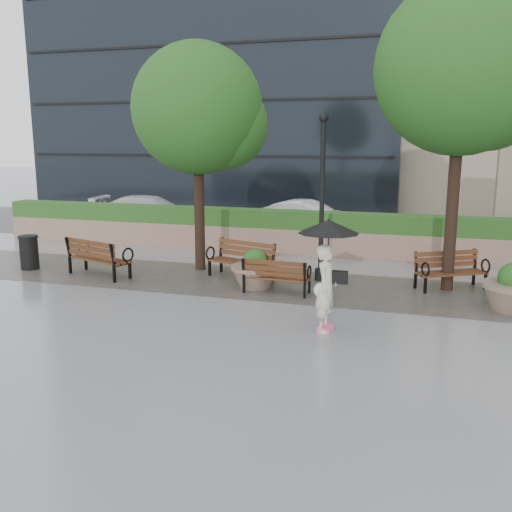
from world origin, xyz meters
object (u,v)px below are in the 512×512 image
(lamppost, at_px, (322,209))
(pedestrian, at_px, (327,264))
(bench_0, at_px, (99,265))
(bench_2, at_px, (276,283))
(planter_left, at_px, (255,273))
(trash_bin, at_px, (29,253))
(car_left, at_px, (152,213))
(car_right, at_px, (308,218))
(bench_3, at_px, (450,278))
(bench_1, at_px, (241,268))

(lamppost, relative_size, pedestrian, 1.99)
(bench_0, height_order, lamppost, lamppost)
(bench_2, relative_size, pedestrian, 0.75)
(planter_left, bearing_deg, trash_bin, 179.07)
(bench_0, relative_size, car_left, 0.43)
(bench_2, distance_m, car_right, 8.56)
(bench_3, distance_m, car_right, 8.49)
(bench_0, distance_m, bench_2, 4.95)
(lamppost, bearing_deg, bench_2, -115.25)
(bench_1, height_order, car_left, car_left)
(bench_2, height_order, planter_left, planter_left)
(lamppost, bearing_deg, trash_bin, -171.89)
(bench_3, bearing_deg, trash_bin, 155.50)
(trash_bin, relative_size, pedestrian, 0.43)
(bench_3, xyz_separation_m, pedestrian, (-2.35, -3.85, 1.02))
(bench_1, distance_m, trash_bin, 6.03)
(bench_2, xyz_separation_m, car_left, (-7.29, 7.87, 0.42))
(bench_3, relative_size, car_right, 0.46)
(bench_2, xyz_separation_m, lamppost, (0.75, 1.58, 1.61))
(trash_bin, distance_m, pedestrian, 9.26)
(car_left, xyz_separation_m, car_right, (6.23, 0.62, -0.03))
(lamppost, height_order, pedestrian, lamppost)
(bench_3, xyz_separation_m, trash_bin, (-11.18, -1.18, 0.18))
(planter_left, height_order, pedestrian, pedestrian)
(car_right, bearing_deg, bench_3, -135.53)
(bench_3, height_order, trash_bin, bench_3)
(bench_1, xyz_separation_m, bench_2, (1.26, -1.15, -0.04))
(bench_3, distance_m, car_left, 12.84)
(bench_1, bearing_deg, trash_bin, -155.69)
(bench_0, bearing_deg, bench_2, -164.99)
(bench_0, relative_size, bench_3, 1.12)
(bench_1, bearing_deg, planter_left, -34.62)
(planter_left, height_order, lamppost, lamppost)
(trash_bin, xyz_separation_m, pedestrian, (8.83, -2.67, 0.84))
(bench_2, xyz_separation_m, pedestrian, (1.58, -2.23, 1.04))
(bench_1, xyz_separation_m, bench_3, (5.19, 0.47, -0.01))
(bench_1, relative_size, lamppost, 0.45)
(car_left, bearing_deg, car_right, -94.51)
(bench_0, xyz_separation_m, car_right, (3.89, 8.21, 0.34))
(bench_2, relative_size, lamppost, 0.38)
(bench_1, height_order, car_right, car_right)
(lamppost, height_order, car_right, lamppost)
(planter_left, bearing_deg, car_left, 131.47)
(bench_2, distance_m, lamppost, 2.38)
(car_left, xyz_separation_m, pedestrian, (8.86, -10.09, 0.62))
(trash_bin, bearing_deg, bench_3, 6.01)
(bench_1, bearing_deg, bench_3, 22.73)
(bench_0, bearing_deg, lamppost, -148.84)
(planter_left, xyz_separation_m, car_left, (-6.65, 7.53, 0.29))
(trash_bin, relative_size, lamppost, 0.21)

